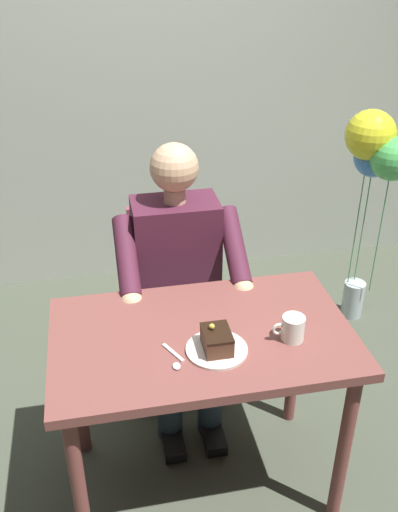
{
  "coord_description": "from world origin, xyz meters",
  "views": [
    {
      "loc": [
        0.32,
        1.53,
        1.96
      ],
      "look_at": [
        -0.01,
        -0.1,
        1.0
      ],
      "focal_mm": 39.75,
      "sensor_mm": 36.0,
      "label": 1
    }
  ],
  "objects_px": {
    "chair": "(174,293)",
    "cake_slice": "(217,340)",
    "dessert_spoon": "(175,360)",
    "dining_table": "(202,356)",
    "coffee_cup": "(293,328)",
    "seated_person": "(179,284)",
    "balloon_display": "(376,162)"
  },
  "relations": [
    {
      "from": "dining_table",
      "to": "chair",
      "type": "xyz_separation_m",
      "value": [
        0.0,
        -0.66,
        -0.16
      ]
    },
    {
      "from": "cake_slice",
      "to": "coffee_cup",
      "type": "relative_size",
      "value": 1.07
    },
    {
      "from": "coffee_cup",
      "to": "dessert_spoon",
      "type": "distance_m",
      "value": 0.41
    },
    {
      "from": "dessert_spoon",
      "to": "balloon_display",
      "type": "height_order",
      "value": "balloon_display"
    },
    {
      "from": "dining_table",
      "to": "coffee_cup",
      "type": "relative_size",
      "value": 9.26
    },
    {
      "from": "seated_person",
      "to": "balloon_display",
      "type": "bearing_deg",
      "value": -156.99
    },
    {
      "from": "dessert_spoon",
      "to": "balloon_display",
      "type": "distance_m",
      "value": 1.63
    },
    {
      "from": "seated_person",
      "to": "balloon_display",
      "type": "relative_size",
      "value": 1.03
    },
    {
      "from": "chair",
      "to": "coffee_cup",
      "type": "relative_size",
      "value": 7.86
    },
    {
      "from": "coffee_cup",
      "to": "balloon_display",
      "type": "bearing_deg",
      "value": -127.3
    },
    {
      "from": "chair",
      "to": "dessert_spoon",
      "type": "bearing_deg",
      "value": 81.59
    },
    {
      "from": "seated_person",
      "to": "dessert_spoon",
      "type": "distance_m",
      "value": 0.64
    },
    {
      "from": "dining_table",
      "to": "chair",
      "type": "height_order",
      "value": "chair"
    },
    {
      "from": "chair",
      "to": "seated_person",
      "type": "relative_size",
      "value": 0.71
    },
    {
      "from": "chair",
      "to": "dining_table",
      "type": "bearing_deg",
      "value": 90.0
    },
    {
      "from": "dining_table",
      "to": "chair",
      "type": "relative_size",
      "value": 1.18
    },
    {
      "from": "chair",
      "to": "cake_slice",
      "type": "bearing_deg",
      "value": 92.05
    },
    {
      "from": "seated_person",
      "to": "balloon_display",
      "type": "xyz_separation_m",
      "value": [
        -1.09,
        -0.46,
        0.31
      ]
    },
    {
      "from": "coffee_cup",
      "to": "dining_table",
      "type": "bearing_deg",
      "value": -17.46
    },
    {
      "from": "chair",
      "to": "coffee_cup",
      "type": "xyz_separation_m",
      "value": [
        -0.29,
        0.75,
        0.31
      ]
    },
    {
      "from": "cake_slice",
      "to": "dessert_spoon",
      "type": "xyz_separation_m",
      "value": [
        0.14,
        0.02,
        -0.04
      ]
    },
    {
      "from": "balloon_display",
      "to": "chair",
      "type": "bearing_deg",
      "value": 14.96
    },
    {
      "from": "cake_slice",
      "to": "chair",
      "type": "bearing_deg",
      "value": -87.95
    },
    {
      "from": "cake_slice",
      "to": "dessert_spoon",
      "type": "relative_size",
      "value": 0.86
    },
    {
      "from": "seated_person",
      "to": "cake_slice",
      "type": "xyz_separation_m",
      "value": [
        -0.03,
        0.59,
        0.15
      ]
    },
    {
      "from": "chair",
      "to": "seated_person",
      "type": "distance_m",
      "value": 0.23
    },
    {
      "from": "dining_table",
      "to": "coffee_cup",
      "type": "height_order",
      "value": "coffee_cup"
    },
    {
      "from": "balloon_display",
      "to": "cake_slice",
      "type": "bearing_deg",
      "value": 44.87
    },
    {
      "from": "dessert_spoon",
      "to": "coffee_cup",
      "type": "bearing_deg",
      "value": -175.21
    },
    {
      "from": "chair",
      "to": "dessert_spoon",
      "type": "height_order",
      "value": "chair"
    },
    {
      "from": "seated_person",
      "to": "cake_slice",
      "type": "height_order",
      "value": "seated_person"
    },
    {
      "from": "dining_table",
      "to": "dessert_spoon",
      "type": "bearing_deg",
      "value": 47.3
    }
  ]
}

